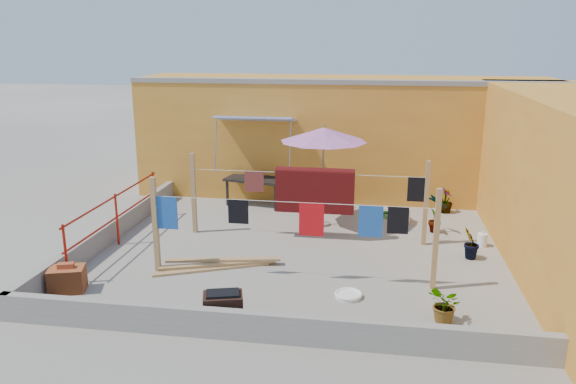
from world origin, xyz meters
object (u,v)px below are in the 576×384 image
object	(u,v)px
green_hose	(390,215)
plant_back_a	(339,196)
water_jug_a	(482,240)
water_jug_b	(405,216)
white_basin	(348,295)
patio_umbrella	(324,135)
brick_stack	(67,279)
outdoor_table	(256,181)
brazier	(223,309)

from	to	relation	value
green_hose	plant_back_a	xyz separation A→B (m)	(-1.28, 0.37, 0.31)
water_jug_a	green_hose	bearing A→B (deg)	136.26
water_jug_b	white_basin	bearing A→B (deg)	-104.52
patio_umbrella	water_jug_a	size ratio (longest dim) A/B	7.57
brick_stack	water_jug_b	distance (m)	7.53
water_jug_b	green_hose	xyz separation A→B (m)	(-0.34, 0.43, -0.13)
white_basin	plant_back_a	world-z (taller)	plant_back_a
patio_umbrella	brick_stack	world-z (taller)	patio_umbrella
outdoor_table	water_jug_b	size ratio (longest dim) A/B	4.36
water_jug_a	plant_back_a	bearing A→B (deg)	145.63
brick_stack	brazier	distance (m)	3.04
brazier	green_hose	size ratio (longest dim) A/B	1.37
patio_umbrella	white_basin	distance (m)	4.33
green_hose	brick_stack	bearing A→B (deg)	-137.01
brick_stack	green_hose	world-z (taller)	brick_stack
outdoor_table	brazier	world-z (taller)	outdoor_table
brick_stack	water_jug_a	distance (m)	8.13
outdoor_table	water_jug_b	world-z (taller)	outdoor_table
patio_umbrella	outdoor_table	bearing A→B (deg)	143.78
white_basin	green_hose	size ratio (longest dim) A/B	0.96
white_basin	plant_back_a	distance (m)	5.05
outdoor_table	white_basin	xyz separation A→B (m)	(2.69, -5.09, -0.60)
water_jug_b	patio_umbrella	bearing A→B (deg)	-165.50
white_basin	outdoor_table	bearing A→B (deg)	117.84
patio_umbrella	water_jug_b	xyz separation A→B (m)	(1.91, 0.49, -1.95)
plant_back_a	patio_umbrella	bearing A→B (deg)	-102.41
patio_umbrella	water_jug_a	distance (m)	4.06
brick_stack	brazier	world-z (taller)	brazier
outdoor_table	water_jug_a	distance (m)	5.79
patio_umbrella	plant_back_a	bearing A→B (deg)	77.59
patio_umbrella	brick_stack	size ratio (longest dim) A/B	3.49
white_basin	brazier	bearing A→B (deg)	-145.96
patio_umbrella	white_basin	size ratio (longest dim) A/B	5.08
water_jug_a	white_basin	bearing A→B (deg)	-132.61
patio_umbrella	water_jug_a	xyz separation A→B (m)	(3.44, -0.87, -1.97)
outdoor_table	green_hose	world-z (taller)	outdoor_table
plant_back_a	brazier	bearing A→B (deg)	-101.69
water_jug_b	plant_back_a	size ratio (longest dim) A/B	0.54
patio_umbrella	outdoor_table	xyz separation A→B (m)	(-1.87, 1.37, -1.46)
green_hose	plant_back_a	bearing A→B (deg)	164.08
patio_umbrella	green_hose	xyz separation A→B (m)	(1.57, 0.92, -2.08)
brazier	brick_stack	bearing A→B (deg)	166.30
plant_back_a	white_basin	bearing A→B (deg)	-83.95
outdoor_table	green_hose	size ratio (longest dim) A/B	3.36
water_jug_a	water_jug_b	bearing A→B (deg)	138.40
patio_umbrella	brazier	world-z (taller)	patio_umbrella
outdoor_table	white_basin	distance (m)	5.79
patio_umbrella	outdoor_table	size ratio (longest dim) A/B	1.45
brick_stack	outdoor_table	bearing A→B (deg)	69.56
outdoor_table	green_hose	distance (m)	3.52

